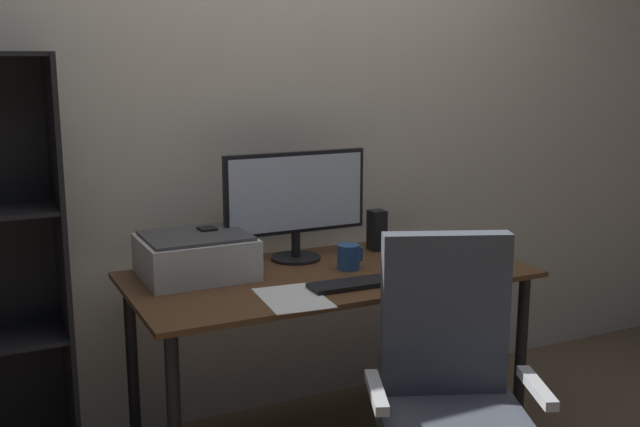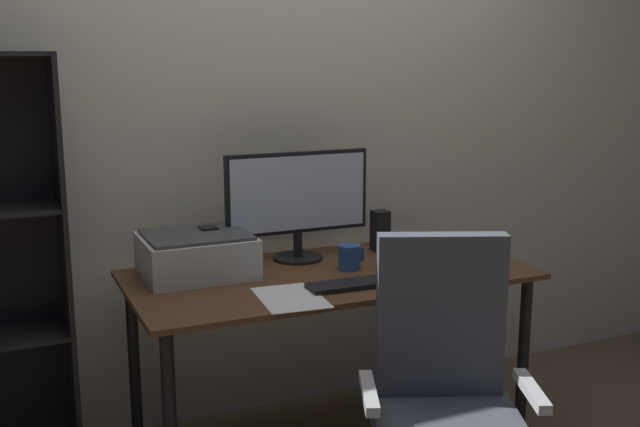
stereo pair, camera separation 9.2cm
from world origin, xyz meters
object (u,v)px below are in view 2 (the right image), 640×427
object	(u,v)px
speaker_right	(380,231)
desk	(329,294)
mouse	(398,277)
laptop	(444,254)
keyboard	(348,285)
printer	(197,254)
speaker_left	(209,248)
office_chair	(446,421)
monitor	(298,198)
coffee_mug	(350,257)

from	to	relation	value
speaker_right	desk	bearing A→B (deg)	-147.43
mouse	speaker_right	world-z (taller)	speaker_right
laptop	desk	bearing A→B (deg)	174.36
keyboard	printer	distance (m)	0.58
speaker_left	office_chair	xyz separation A→B (m)	(0.46, -0.95, -0.37)
desk	monitor	size ratio (longest dim) A/B	2.53
monitor	coffee_mug	xyz separation A→B (m)	(0.13, -0.22, -0.20)
monitor	speaker_right	world-z (taller)	monitor
mouse	speaker_left	world-z (taller)	speaker_left
coffee_mug	speaker_right	distance (m)	0.32
mouse	desk	bearing A→B (deg)	123.00
printer	keyboard	bearing A→B (deg)	-39.24
speaker_right	speaker_left	bearing A→B (deg)	180.00
mouse	speaker_right	distance (m)	0.45
desk	monitor	xyz separation A→B (m)	(-0.04, 0.22, 0.34)
keyboard	coffee_mug	bearing A→B (deg)	64.30
keyboard	office_chair	xyz separation A→B (m)	(0.07, -0.53, -0.29)
laptop	printer	bearing A→B (deg)	164.19
mouse	speaker_left	xyz separation A→B (m)	(-0.59, 0.42, 0.07)
speaker_left	keyboard	bearing A→B (deg)	-47.10
mouse	coffee_mug	size ratio (longest dim) A/B	0.93
mouse	coffee_mug	world-z (taller)	coffee_mug
keyboard	laptop	bearing A→B (deg)	23.75
keyboard	printer	size ratio (longest dim) A/B	0.72
laptop	speaker_left	bearing A→B (deg)	160.67
office_chair	desk	bearing A→B (deg)	116.42
keyboard	coffee_mug	size ratio (longest dim) A/B	2.81
mouse	office_chair	distance (m)	0.62
keyboard	office_chair	bearing A→B (deg)	-80.33
monitor	speaker_left	distance (m)	0.41
mouse	coffee_mug	distance (m)	0.23
mouse	printer	world-z (taller)	printer
desk	office_chair	bearing A→B (deg)	-85.95
monitor	keyboard	distance (m)	0.49
desk	printer	world-z (taller)	printer
monitor	coffee_mug	size ratio (longest dim) A/B	5.78
monitor	printer	distance (m)	0.47
speaker_left	speaker_right	world-z (taller)	same
coffee_mug	speaker_right	world-z (taller)	speaker_right
mouse	printer	size ratio (longest dim) A/B	0.24
desk	keyboard	bearing A→B (deg)	-95.70
monitor	office_chair	xyz separation A→B (m)	(0.09, -0.96, -0.53)
printer	mouse	bearing A→B (deg)	-29.64
laptop	keyboard	bearing A→B (deg)	-165.55
desk	speaker_right	xyz separation A→B (m)	(0.33, 0.21, 0.17)
desk	office_chair	xyz separation A→B (m)	(0.05, -0.73, -0.20)
coffee_mug	desk	bearing A→B (deg)	-176.17
speaker_right	office_chair	distance (m)	1.05
keyboard	printer	bearing A→B (deg)	142.70
keyboard	laptop	distance (m)	0.59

